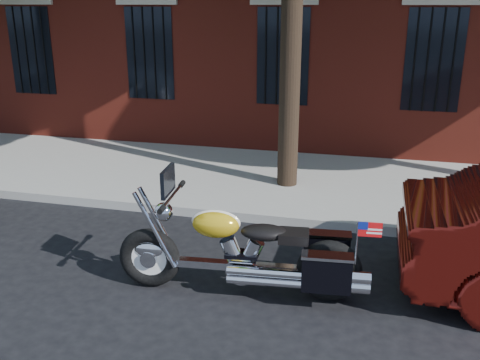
# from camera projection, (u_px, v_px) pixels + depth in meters

# --- Properties ---
(ground) EXTENTS (120.00, 120.00, 0.00)m
(ground) POSITION_uv_depth(u_px,v_px,m) (215.00, 258.00, 7.23)
(ground) COLOR black
(ground) RESTS_ON ground
(curb) EXTENTS (40.00, 0.16, 0.15)m
(curb) POSITION_uv_depth(u_px,v_px,m) (240.00, 215.00, 8.47)
(curb) COLOR gray
(curb) RESTS_ON ground
(sidewalk) EXTENTS (40.00, 3.60, 0.15)m
(sidewalk) POSITION_uv_depth(u_px,v_px,m) (264.00, 179.00, 10.20)
(sidewalk) COLOR gray
(sidewalk) RESTS_ON ground
(motorcycle) EXTENTS (3.03, 1.00, 1.52)m
(motorcycle) POSITION_uv_depth(u_px,v_px,m) (250.00, 255.00, 6.17)
(motorcycle) COLOR black
(motorcycle) RESTS_ON ground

